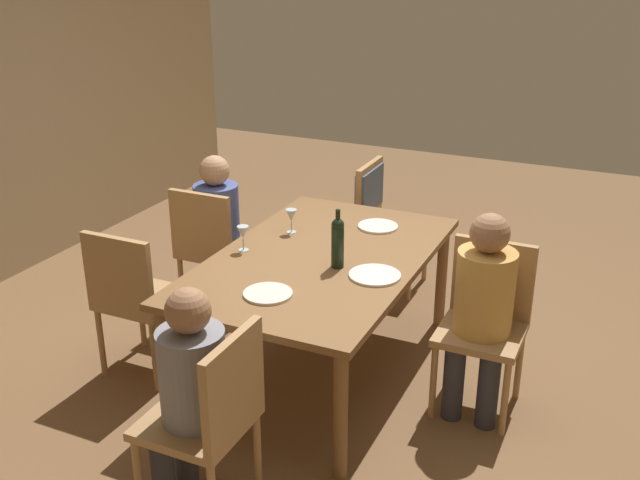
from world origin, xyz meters
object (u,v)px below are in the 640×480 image
at_px(chair_far_left, 134,293).
at_px(dinner_plate_guest_right, 375,275).
at_px(person_man_guest, 189,385).
at_px(wine_bottle_tall_green, 338,241).
at_px(wine_glass_centre, 291,216).
at_px(person_woman_host, 219,222).
at_px(person_man_bearded, 483,302).
at_px(dinner_plate_host, 378,226).
at_px(chair_near, 486,314).
at_px(wine_glass_near_left, 243,233).
at_px(dining_table, 320,268).
at_px(chair_far_right, 211,244).
at_px(chair_left_end, 212,413).
at_px(dinner_plate_guest_left, 268,294).
at_px(chair_right_end, 379,208).

xyz_separation_m(chair_far_left, dinner_plate_guest_right, (0.37, -1.32, 0.21)).
relative_size(person_man_guest, wine_bottle_tall_green, 3.30).
bearing_deg(wine_glass_centre, person_woman_host, 74.71).
bearing_deg(person_man_bearded, dinner_plate_host, -36.35).
bearing_deg(person_woman_host, chair_near, -10.48).
bearing_deg(person_man_guest, chair_far_left, 49.09).
bearing_deg(chair_far_left, wine_glass_near_left, 38.00).
relative_size(person_woman_host, dinner_plate_guest_right, 3.99).
distance_m(dining_table, chair_far_left, 1.07).
relative_size(person_man_guest, wine_glass_near_left, 7.39).
bearing_deg(dinner_plate_guest_right, chair_far_right, 71.30).
bearing_deg(chair_near, chair_left_end, 58.20).
height_order(dining_table, dinner_plate_guest_left, dinner_plate_guest_left).
height_order(person_man_guest, dinner_plate_guest_right, person_man_guest).
height_order(wine_bottle_tall_green, dinner_plate_guest_right, wine_bottle_tall_green).
relative_size(dining_table, dinner_plate_guest_right, 6.53).
bearing_deg(dining_table, person_man_bearded, -91.57).
relative_size(chair_left_end, dinner_plate_guest_right, 3.30).
relative_size(person_man_bearded, wine_glass_near_left, 7.64).
height_order(chair_near, chair_right_end, same).
relative_size(chair_right_end, person_woman_host, 0.83).
distance_m(dining_table, chair_left_end, 1.30).
distance_m(chair_right_end, wine_bottle_tall_green, 1.44).
relative_size(dining_table, chair_left_end, 1.98).
xyz_separation_m(dinner_plate_host, dinner_plate_guest_left, (-1.12, 0.17, 0.00)).
bearing_deg(wine_glass_near_left, person_man_guest, -160.83).
relative_size(wine_glass_near_left, dinner_plate_guest_right, 0.53).
xyz_separation_m(chair_far_left, person_man_guest, (-0.79, -0.92, 0.11)).
distance_m(chair_far_right, chair_near, 1.90).
distance_m(wine_glass_near_left, dinner_plate_guest_right, 0.82).
bearing_deg(wine_glass_centre, dinner_plate_guest_right, -119.28).
distance_m(person_woman_host, dinner_plate_guest_left, 1.35).
bearing_deg(person_man_bearded, chair_right_end, -51.02).
relative_size(chair_near, chair_right_end, 1.00).
relative_size(chair_far_left, wine_glass_near_left, 6.17).
relative_size(chair_right_end, dinner_plate_guest_left, 3.66).
xyz_separation_m(chair_left_end, dinner_plate_guest_right, (1.17, -0.29, 0.21)).
bearing_deg(dinner_plate_host, person_man_bearded, -126.35).
bearing_deg(dining_table, chair_far_right, 71.08).
height_order(chair_far_right, person_woman_host, person_woman_host).
bearing_deg(dinner_plate_host, wine_glass_near_left, 139.31).
bearing_deg(chair_near, person_man_bearded, 90.00).
bearing_deg(chair_near, person_woman_host, -10.48).
bearing_deg(person_man_guest, person_man_bearded, -37.40).
distance_m(chair_near, wine_bottle_tall_green, 0.89).
height_order(chair_right_end, person_man_guest, person_man_guest).
bearing_deg(person_man_guest, dinner_plate_host, -5.02).
relative_size(wine_glass_centre, dinner_plate_host, 0.60).
xyz_separation_m(person_woman_host, person_man_bearded, (-0.46, -1.88, 0.01)).
bearing_deg(dinner_plate_guest_left, person_woman_host, 42.42).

